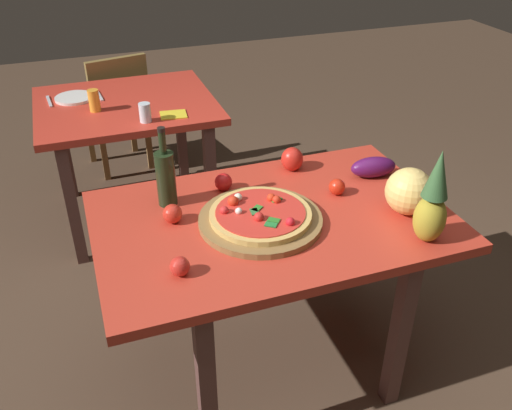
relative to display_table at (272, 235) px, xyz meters
The scene contains 21 objects.
ground_plane 0.67m from the display_table, ahead, with size 10.00×10.00×0.00m, color #4C3828.
display_table is the anchor object (origin of this frame).
background_table 1.45m from the display_table, 104.59° to the left, with size 1.00×0.87×0.76m.
dining_chair 2.10m from the display_table, 99.89° to the left, with size 0.47×0.47×0.85m.
pizza_board 0.12m from the display_table, 156.36° to the right, with size 0.47×0.47×0.03m, color olive.
pizza 0.14m from the display_table, 159.24° to the right, with size 0.39×0.39×0.06m.
wine_bottle 0.47m from the display_table, 147.37° to the left, with size 0.08×0.08×0.33m.
pineapple_left 0.62m from the display_table, 35.13° to the right, with size 0.11×0.11×0.36m.
melon 0.55m from the display_table, 15.62° to the right, with size 0.18×0.18×0.18m, color #F2CA6D.
bell_pepper 0.42m from the display_table, 56.60° to the left, with size 0.10×0.10×0.11m, color red.
eggplant 0.56m from the display_table, 16.41° to the left, with size 0.20×0.09×0.09m, color #4D144C.
tomato_beside_pepper 0.49m from the display_table, 151.25° to the right, with size 0.07×0.07×0.07m, color red.
tomato_near_board 0.31m from the display_table, 114.35° to the left, with size 0.07×0.07×0.07m, color red.
tomato_at_corner 0.34m from the display_table, 12.93° to the left, with size 0.07×0.07×0.07m, color red.
tomato_by_bottle 0.40m from the display_table, 166.14° to the left, with size 0.07×0.07×0.07m, color red.
drinking_glass_juice 1.43m from the display_table, 112.08° to the left, with size 0.06×0.06×0.12m, color orange.
drinking_glass_water 1.13m from the display_table, 105.52° to the left, with size 0.06×0.06×0.10m, color silver.
dinner_plate 1.67m from the display_table, 112.27° to the left, with size 0.22×0.22×0.02m, color white.
fork_utensil 1.73m from the display_table, 116.58° to the left, with size 0.02×0.18×0.01m, color silver.
knife_utensil 1.62m from the display_table, 107.69° to the left, with size 0.02×0.18×0.01m, color silver.
napkin_folded 1.13m from the display_table, 97.42° to the left, with size 0.14×0.12×0.01m, color yellow.
Camera 1 is at (-0.65, -1.65, 1.91)m, focal length 38.62 mm.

